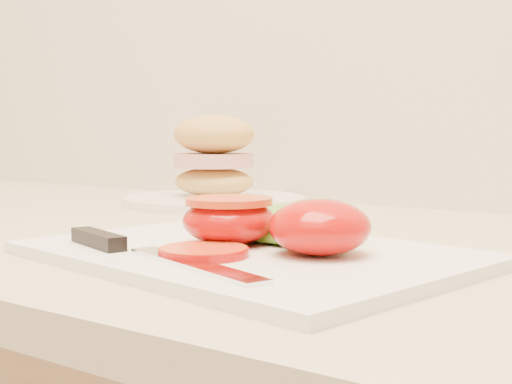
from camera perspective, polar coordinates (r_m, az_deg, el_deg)
The scene contains 7 objects.
cutting_board at distance 0.58m, azimuth -0.58°, elevation -4.99°, with size 0.35×0.25×0.01m, color white.
tomato_half_dome at distance 0.55m, azimuth 5.14°, elevation -2.80°, with size 0.08×0.08×0.04m, color #BE0500.
tomato_half_cut at distance 0.60m, azimuth -2.17°, elevation -2.14°, with size 0.08×0.08×0.04m.
tomato_slice_0 at distance 0.54m, azimuth -4.22°, elevation -4.79°, with size 0.07×0.07×0.01m, color #D74417.
lettuce_leaf_0 at distance 0.64m, azimuth 3.18°, elevation -2.33°, with size 0.15×0.10×0.03m, color #68B02E.
knife at distance 0.56m, azimuth -9.88°, elevation -4.44°, with size 0.24×0.08×0.01m.
sandwich_plate at distance 1.01m, azimuth -3.39°, elevation 1.61°, with size 0.26×0.26×0.13m.
Camera 1 is at (0.03, 1.09, 1.03)m, focal length 50.00 mm.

